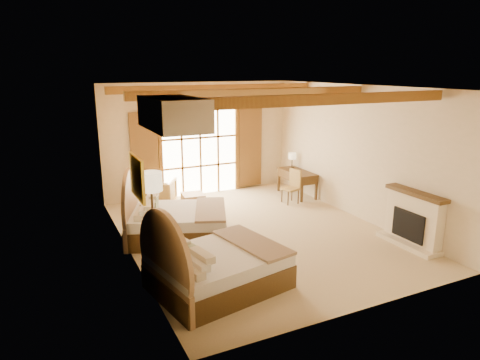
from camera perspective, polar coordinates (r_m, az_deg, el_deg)
floor at (r=9.65m, az=2.07°, el=-7.03°), size 7.00×7.00×0.00m
wall_back at (r=12.33m, az=-5.46°, el=5.44°), size 5.50×0.00×5.50m
wall_left at (r=8.29m, az=-14.90°, el=0.45°), size 0.00×7.00×7.00m
wall_right at (r=10.72m, az=15.32°, el=3.58°), size 0.00×7.00×7.00m
ceiling at (r=8.97m, az=2.27°, el=12.32°), size 7.00×7.00×0.00m
ceiling_beams at (r=8.98m, az=2.26°, el=11.56°), size 5.39×4.60×0.18m
french_doors at (r=12.33m, az=-5.32°, el=3.80°), size 3.95×0.08×2.60m
fireplace at (r=9.51m, az=22.03°, el=-5.18°), size 0.46×1.40×1.16m
painting at (r=7.55m, az=-13.53°, el=0.33°), size 0.06×0.95×0.75m
canopy_valance at (r=6.22m, az=-8.92°, el=8.80°), size 0.70×1.40×0.45m
bed_near at (r=7.18m, az=-4.00°, el=-11.44°), size 2.35×1.93×1.37m
bed_far at (r=9.28m, az=-9.18°, el=-5.38°), size 2.63×2.23×1.37m
nightstand at (r=7.72m, az=-10.47°, el=-10.81°), size 0.57×0.57×0.56m
floor_lamp at (r=7.53m, az=-11.75°, el=-1.03°), size 0.39×0.39×1.85m
armchair at (r=11.56m, az=-10.66°, el=-1.69°), size 1.06×1.07×0.72m
ottoman at (r=11.25m, az=-6.26°, el=-2.82°), size 0.61×0.61×0.40m
desk at (r=12.42m, az=7.58°, el=-0.30°), size 0.58×1.34×0.72m
desk_chair at (r=11.70m, az=6.80°, el=-1.71°), size 0.49×0.48×0.92m
desk_lamp at (r=12.69m, az=6.98°, el=3.12°), size 0.22×0.22×0.43m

